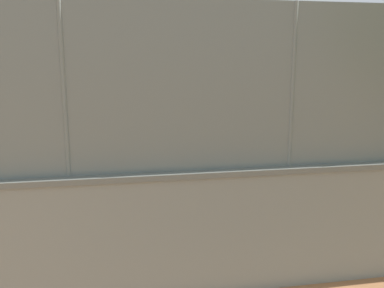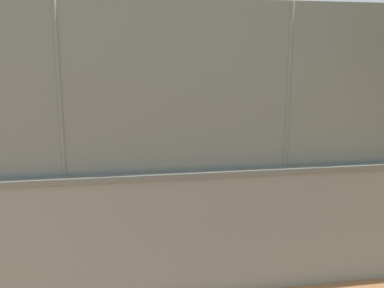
{
  "view_description": "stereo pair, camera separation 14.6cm",
  "coord_description": "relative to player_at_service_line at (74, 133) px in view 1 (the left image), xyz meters",
  "views": [
    {
      "loc": [
        3.43,
        15.42,
        3.41
      ],
      "look_at": [
        1.73,
        5.63,
        1.41
      ],
      "focal_mm": 39.36,
      "sensor_mm": 36.0,
      "label": 1
    },
    {
      "loc": [
        3.28,
        15.45,
        3.41
      ],
      "look_at": [
        1.73,
        5.63,
        1.41
      ],
      "focal_mm": 39.36,
      "sensor_mm": 36.0,
      "label": 2
    }
  ],
  "objects": [
    {
      "name": "fence_panel_on_wall",
      "position": [
        -4.03,
        9.05,
        2.1
      ],
      "size": [
        25.23,
        0.4,
        2.33
      ],
      "color": "slate",
      "rests_on": "perimeter_wall"
    },
    {
      "name": "player_crossing_court",
      "position": [
        -5.89,
        4.3,
        0.07
      ],
      "size": [
        0.98,
        0.68,
        1.71
      ],
      "color": "#B2B2B2",
      "rests_on": "ground_plane"
    },
    {
      "name": "perimeter_wall",
      "position": [
        -4.03,
        9.05,
        0.0
      ],
      "size": [
        25.68,
        0.76,
        1.87
      ],
      "color": "gray",
      "rests_on": "ground_plane"
    },
    {
      "name": "ground_plane",
      "position": [
        -5.01,
        -0.66,
        -0.94
      ],
      "size": [
        260.0,
        260.0,
        0.0
      ],
      "primitive_type": "plane",
      "color": "#A36B42"
    },
    {
      "name": "player_at_service_line",
      "position": [
        0.0,
        0.0,
        0.0
      ],
      "size": [
        1.17,
        0.73,
        1.6
      ],
      "color": "black",
      "rests_on": "ground_plane"
    },
    {
      "name": "sports_ball",
      "position": [
        1.05,
        0.98,
        -0.85
      ],
      "size": [
        0.19,
        0.19,
        0.19
      ],
      "primitive_type": "sphere",
      "color": "#3399D8",
      "rests_on": "ground_plane"
    }
  ]
}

